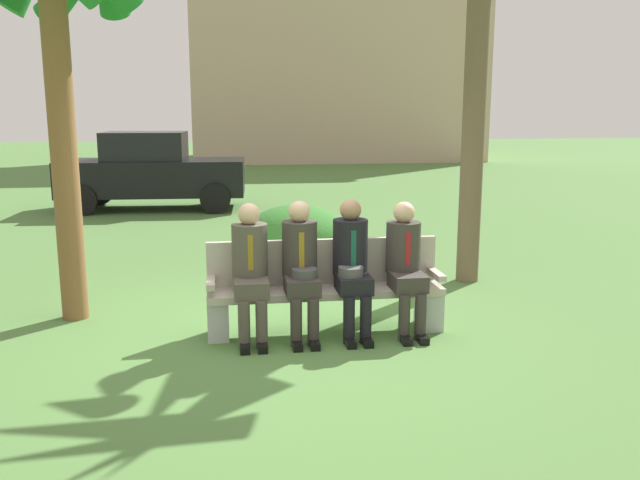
# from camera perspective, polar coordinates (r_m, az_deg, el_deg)

# --- Properties ---
(ground_plane) EXTENTS (80.00, 80.00, 0.00)m
(ground_plane) POSITION_cam_1_polar(r_m,az_deg,el_deg) (6.66, -2.71, -7.84)
(ground_plane) COLOR #4E783B
(park_bench) EXTENTS (2.30, 0.44, 0.90)m
(park_bench) POSITION_cam_1_polar(r_m,az_deg,el_deg) (6.57, 0.43, -4.12)
(park_bench) COLOR #B7AD9E
(park_bench) RESTS_ON ground
(seated_man_leftmost) EXTENTS (0.34, 0.72, 1.30)m
(seated_man_leftmost) POSITION_cam_1_polar(r_m,az_deg,el_deg) (6.31, -5.99, -2.11)
(seated_man_leftmost) COLOR #4C473D
(seated_man_leftmost) RESTS_ON ground
(seated_man_centerleft) EXTENTS (0.34, 0.72, 1.31)m
(seated_man_centerleft) POSITION_cam_1_polar(r_m,az_deg,el_deg) (6.34, -1.65, -1.96)
(seated_man_centerleft) COLOR #38332D
(seated_man_centerleft) RESTS_ON ground
(seated_man_centerright) EXTENTS (0.34, 0.72, 1.32)m
(seated_man_centerright) POSITION_cam_1_polar(r_m,az_deg,el_deg) (6.41, 2.74, -1.78)
(seated_man_centerright) COLOR black
(seated_man_centerright) RESTS_ON ground
(seated_man_rightmost) EXTENTS (0.34, 0.72, 1.28)m
(seated_man_rightmost) POSITION_cam_1_polar(r_m,az_deg,el_deg) (6.54, 7.34, -1.74)
(seated_man_rightmost) COLOR #38332D
(seated_man_rightmost) RESTS_ON ground
(shrub_near_bench) EXTENTS (1.46, 1.33, 0.91)m
(shrub_near_bench) POSITION_cam_1_polar(r_m,az_deg,el_deg) (8.95, -2.05, 0.15)
(shrub_near_bench) COLOR #32712A
(shrub_near_bench) RESTS_ON ground
(parked_car_near) EXTENTS (3.98, 1.88, 1.68)m
(parked_car_near) POSITION_cam_1_polar(r_m,az_deg,el_deg) (14.96, -14.22, 5.76)
(parked_car_near) COLOR black
(parked_car_near) RESTS_ON ground
(building_backdrop) EXTENTS (12.49, 6.55, 8.94)m
(building_backdrop) POSITION_cam_1_polar(r_m,az_deg,el_deg) (29.64, 1.11, 15.72)
(building_backdrop) COLOR #C6A58F
(building_backdrop) RESTS_ON ground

